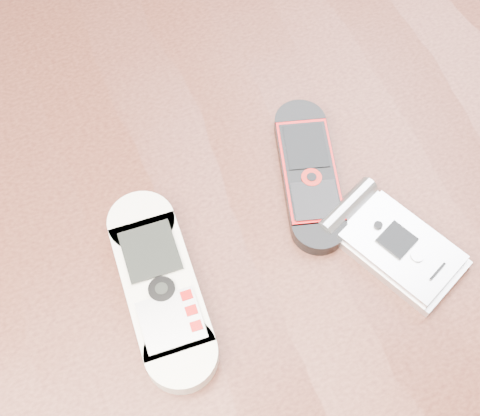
% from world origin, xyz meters
% --- Properties ---
extents(table, '(1.20, 0.80, 0.75)m').
position_xyz_m(table, '(0.00, 0.00, 0.64)').
color(table, black).
rests_on(table, ground).
extents(nokia_white, '(0.06, 0.16, 0.02)m').
position_xyz_m(nokia_white, '(-0.07, -0.04, 0.76)').
color(nokia_white, silver).
rests_on(nokia_white, table).
extents(nokia_black_red, '(0.08, 0.14, 0.01)m').
position_xyz_m(nokia_black_red, '(0.07, 0.01, 0.76)').
color(nokia_black_red, black).
rests_on(nokia_black_red, table).
extents(motorola_razr, '(0.09, 0.12, 0.02)m').
position_xyz_m(motorola_razr, '(0.10, -0.07, 0.76)').
color(motorola_razr, '#BCBCC1').
rests_on(motorola_razr, table).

